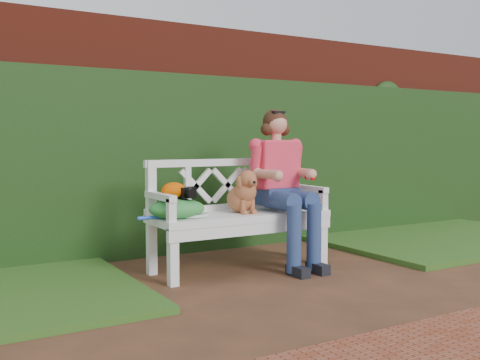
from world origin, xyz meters
TOP-DOWN VIEW (x-y plane):
  - ground at (0.00, 0.00)m, footprint 60.00×60.00m
  - brick_wall at (0.00, 1.90)m, footprint 10.00×0.30m
  - ivy_hedge at (0.00, 1.68)m, footprint 10.00×0.18m
  - grass_right at (2.40, 0.90)m, footprint 2.60×2.00m
  - garden_bench at (-0.16, 0.76)m, footprint 1.58×0.61m
  - seated_woman at (0.21, 0.74)m, footprint 0.56×0.74m
  - dog at (-0.16, 0.73)m, footprint 0.34×0.39m
  - tennis_racket at (-0.66, 0.73)m, footprint 0.67×0.48m
  - green_bag at (-0.75, 0.72)m, footprint 0.46×0.37m
  - camera_item at (-0.68, 0.70)m, footprint 0.15×0.12m
  - baseball_glove at (-0.77, 0.73)m, footprint 0.20×0.15m

SIDE VIEW (x-z plane):
  - ground at x=0.00m, z-range 0.00..0.00m
  - grass_right at x=2.40m, z-range 0.00..0.05m
  - garden_bench at x=-0.16m, z-range 0.00..0.48m
  - tennis_racket at x=-0.66m, z-range 0.48..0.51m
  - green_bag at x=-0.75m, z-range 0.48..0.63m
  - seated_woman at x=0.21m, z-range 0.00..1.29m
  - dog at x=-0.16m, z-range 0.48..0.84m
  - camera_item at x=-0.68m, z-range 0.63..0.72m
  - baseball_glove at x=-0.77m, z-range 0.63..0.76m
  - ivy_hedge at x=0.00m, z-range 0.00..1.70m
  - brick_wall at x=0.00m, z-range 0.00..2.20m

